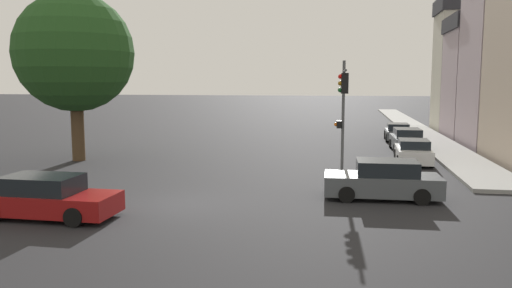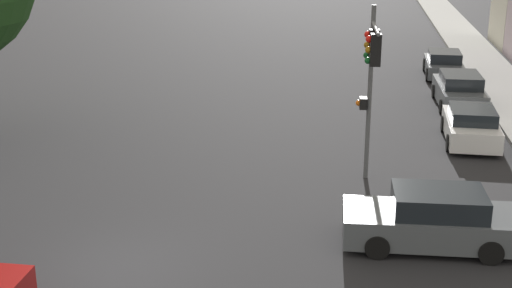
% 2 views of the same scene
% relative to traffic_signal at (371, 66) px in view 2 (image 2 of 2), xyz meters
% --- Properties ---
extents(ground_plane, '(300.00, 300.00, 0.00)m').
position_rel_traffic_signal_xyz_m(ground_plane, '(-5.84, -6.21, -3.75)').
color(ground_plane, black).
extents(sidewalk_strip, '(2.70, 60.00, 0.18)m').
position_rel_traffic_signal_xyz_m(sidewalk_strip, '(6.56, 27.65, -3.66)').
color(sidewalk_strip, gray).
rests_on(sidewalk_strip, ground_plane).
extents(traffic_signal, '(0.62, 2.45, 5.41)m').
position_rel_traffic_signal_xyz_m(traffic_signal, '(0.00, 0.00, 0.00)').
color(traffic_signal, '#515456').
rests_on(traffic_signal, ground_plane).
extents(crossing_car_1, '(4.36, 2.02, 1.47)m').
position_rel_traffic_signal_xyz_m(crossing_car_1, '(1.58, -3.93, -3.06)').
color(crossing_car_1, '#4C5156').
rests_on(crossing_car_1, ground_plane).
extents(parked_car_0, '(1.95, 3.88, 1.33)m').
position_rel_traffic_signal_xyz_m(parked_car_0, '(3.80, 4.82, -3.11)').
color(parked_car_0, silver).
rests_on(parked_car_0, ground_plane).
extents(parked_car_1, '(1.94, 4.34, 1.47)m').
position_rel_traffic_signal_xyz_m(parked_car_1, '(4.05, 9.90, -3.05)').
color(parked_car_1, '#4C5156').
rests_on(parked_car_1, ground_plane).
extents(parked_car_2, '(1.93, 3.88, 1.32)m').
position_rel_traffic_signal_xyz_m(parked_car_2, '(4.05, 15.73, -3.11)').
color(parked_car_2, '#4C5156').
rests_on(parked_car_2, ground_plane).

